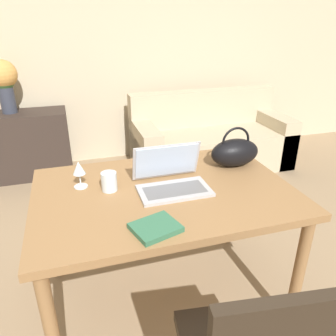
# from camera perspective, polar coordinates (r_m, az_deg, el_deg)

# --- Properties ---
(wall_back) EXTENTS (10.00, 0.06, 2.70)m
(wall_back) POSITION_cam_1_polar(r_m,az_deg,el_deg) (3.85, -12.71, 20.79)
(wall_back) COLOR beige
(wall_back) RESTS_ON ground_plane
(dining_table) EXTENTS (1.34, 0.91, 0.76)m
(dining_table) POSITION_cam_1_polar(r_m,az_deg,el_deg) (1.77, -0.66, -6.16)
(dining_table) COLOR olive
(dining_table) RESTS_ON ground_plane
(couch) EXTENTS (1.74, 0.79, 0.82)m
(couch) POSITION_cam_1_polar(r_m,az_deg,el_deg) (3.80, 7.30, 4.67)
(couch) COLOR #C1B293
(couch) RESTS_ON ground_plane
(sideboard) EXTENTS (1.02, 0.40, 0.70)m
(sideboard) POSITION_cam_1_polar(r_m,az_deg,el_deg) (3.79, -24.52, 3.52)
(sideboard) COLOR #332823
(sideboard) RESTS_ON ground_plane
(laptop) EXTENTS (0.37, 0.29, 0.22)m
(laptop) POSITION_cam_1_polar(r_m,az_deg,el_deg) (1.73, 0.46, -1.46)
(laptop) COLOR #ADADB2
(laptop) RESTS_ON dining_table
(drinking_glass) EXTENTS (0.08, 0.08, 0.10)m
(drinking_glass) POSITION_cam_1_polar(r_m,az_deg,el_deg) (1.72, -10.21, -2.33)
(drinking_glass) COLOR silver
(drinking_glass) RESTS_ON dining_table
(wine_glass) EXTENTS (0.07, 0.07, 0.15)m
(wine_glass) POSITION_cam_1_polar(r_m,az_deg,el_deg) (1.76, -15.26, -0.28)
(wine_glass) COLOR silver
(wine_glass) RESTS_ON dining_table
(handbag) EXTENTS (0.30, 0.17, 0.24)m
(handbag) POSITION_cam_1_polar(r_m,az_deg,el_deg) (2.01, 11.55, 2.74)
(handbag) COLOR black
(handbag) RESTS_ON dining_table
(flower_vase) EXTENTS (0.27, 0.27, 0.52)m
(flower_vase) POSITION_cam_1_polar(r_m,az_deg,el_deg) (3.66, -26.73, 13.58)
(flower_vase) COLOR #333847
(flower_vase) RESTS_ON sideboard
(book) EXTENTS (0.23, 0.21, 0.02)m
(book) POSITION_cam_1_polar(r_m,az_deg,el_deg) (1.41, -2.19, -10.33)
(book) COLOR #336B4C
(book) RESTS_ON dining_table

